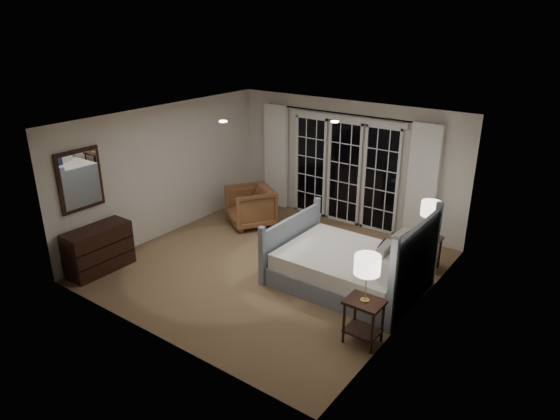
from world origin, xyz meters
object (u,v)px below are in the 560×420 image
Objects in this scene: dresser at (99,249)px; bed at (351,267)px; armchair at (250,206)px; nightstand_left at (364,315)px; lamp_left at (367,265)px; nightstand_right at (426,248)px; lamp_right at (431,209)px.

bed is at bearing 29.01° from dresser.
bed is 3.00m from armchair.
armchair is (-3.67, 2.18, -0.01)m from nightstand_left.
dresser is (-0.81, -3.00, -0.01)m from armchair.
bed is at bearing 124.67° from nightstand_left.
lamp_left is at bearing 1.64° from armchair.
nightstand_left is 4.56m from dresser.
nightstand_right is at bearing 36.76° from armchair.
bed is 1.45m from nightstand_right.
nightstand_left is 2.46m from nightstand_right.
lamp_right reaches higher than dresser.
armchair is (-3.58, -0.28, 0.02)m from nightstand_right.
lamp_left is 4.34m from armchair.
lamp_left reaches higher than nightstand_left.
bed is 1.68m from lamp_left.
dresser reaches higher than nightstand_left.
nightstand_right is 0.94× the size of lamp_right.
armchair is (-3.67, 2.18, -0.74)m from lamp_left.
lamp_left is at bearing -87.75° from lamp_right.
lamp_right is at bearing 92.25° from lamp_left.
nightstand_right is at bearing 92.25° from nightstand_left.
lamp_right is at bearing 36.76° from armchair.
nightstand_right is at bearing 92.25° from lamp_left.
bed reaches higher than nightstand_left.
dresser is (-4.48, -0.81, -0.75)m from lamp_left.
dresser is at bearing -143.27° from lamp_right.
lamp_left reaches higher than dresser.
nightstand_right is at bearing 153.43° from lamp_right.
nightstand_left is at bearing -26.57° from lamp_left.
lamp_right is (-0.10, 2.46, -0.05)m from lamp_left.
nightstand_right is 0.67× the size of armchair.
nightstand_left is 0.71× the size of armchair.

